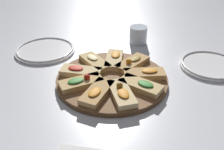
% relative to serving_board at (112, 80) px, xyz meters
% --- Properties ---
extents(ground_plane, '(3.00, 3.00, 0.00)m').
position_rel_serving_board_xyz_m(ground_plane, '(0.00, 0.00, -0.01)').
color(ground_plane, silver).
extents(serving_board, '(0.40, 0.40, 0.02)m').
position_rel_serving_board_xyz_m(serving_board, '(0.00, 0.00, 0.00)').
color(serving_board, brown).
rests_on(serving_board, ground_plane).
extents(focaccia_slice_0, '(0.16, 0.13, 0.03)m').
position_rel_serving_board_xyz_m(focaccia_slice_0, '(0.10, -0.06, 0.02)').
color(focaccia_slice_0, '#DBB775').
rests_on(focaccia_slice_0, serving_board).
extents(focaccia_slice_1, '(0.15, 0.08, 0.03)m').
position_rel_serving_board_xyz_m(focaccia_slice_1, '(0.12, 0.01, 0.02)').
color(focaccia_slice_1, tan).
rests_on(focaccia_slice_1, serving_board).
extents(focaccia_slice_2, '(0.14, 0.15, 0.04)m').
position_rel_serving_board_xyz_m(focaccia_slice_2, '(0.07, 0.09, 0.02)').
color(focaccia_slice_2, tan).
rests_on(focaccia_slice_2, serving_board).
extents(focaccia_slice_3, '(0.07, 0.15, 0.03)m').
position_rel_serving_board_xyz_m(focaccia_slice_3, '(0.00, 0.12, 0.02)').
color(focaccia_slice_3, '#E5C689').
rests_on(focaccia_slice_3, serving_board).
extents(focaccia_slice_4, '(0.14, 0.15, 0.03)m').
position_rel_serving_board_xyz_m(focaccia_slice_4, '(-0.07, 0.09, 0.02)').
color(focaccia_slice_4, '#DBB775').
rests_on(focaccia_slice_4, serving_board).
extents(focaccia_slice_5, '(0.15, 0.08, 0.03)m').
position_rel_serving_board_xyz_m(focaccia_slice_5, '(-0.12, 0.02, 0.02)').
color(focaccia_slice_5, '#E5C689').
rests_on(focaccia_slice_5, serving_board).
extents(focaccia_slice_6, '(0.16, 0.12, 0.04)m').
position_rel_serving_board_xyz_m(focaccia_slice_6, '(-0.10, -0.06, 0.02)').
color(focaccia_slice_6, tan).
rests_on(focaccia_slice_6, serving_board).
extents(focaccia_slice_7, '(0.11, 0.16, 0.03)m').
position_rel_serving_board_xyz_m(focaccia_slice_7, '(-0.04, -0.11, 0.02)').
color(focaccia_slice_7, tan).
rests_on(focaccia_slice_7, serving_board).
extents(focaccia_slice_8, '(0.11, 0.16, 0.04)m').
position_rel_serving_board_xyz_m(focaccia_slice_8, '(0.04, -0.11, 0.02)').
color(focaccia_slice_8, '#E5C689').
rests_on(focaccia_slice_8, serving_board).
extents(plate_left, '(0.26, 0.26, 0.02)m').
position_rel_serving_board_xyz_m(plate_left, '(-0.31, 0.22, -0.00)').
color(plate_left, white).
rests_on(plate_left, ground_plane).
extents(plate_right, '(0.24, 0.24, 0.02)m').
position_rel_serving_board_xyz_m(plate_right, '(0.38, 0.13, -0.00)').
color(plate_right, white).
rests_on(plate_right, ground_plane).
extents(water_glass, '(0.08, 0.08, 0.08)m').
position_rel_serving_board_xyz_m(water_glass, '(0.10, 0.34, 0.03)').
color(water_glass, silver).
rests_on(water_glass, ground_plane).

